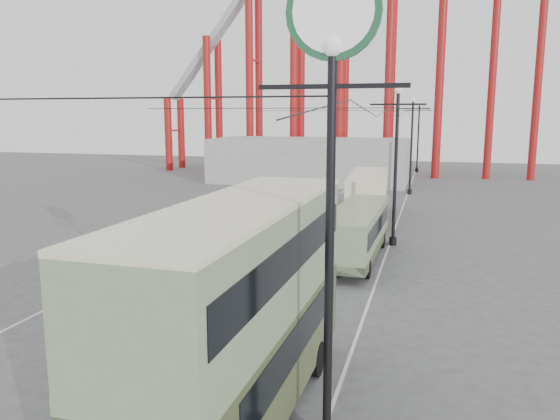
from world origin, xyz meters
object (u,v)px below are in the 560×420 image
(double_decker_bus, at_px, (243,302))
(lamp_post_near, at_px, (332,108))
(single_decker_green, at_px, (357,230))
(pedestrian, at_px, (258,256))
(single_decker_cream, at_px, (368,193))

(double_decker_bus, bearing_deg, lamp_post_near, -12.23)
(lamp_post_near, xyz_separation_m, single_decker_green, (-1.63, 17.13, -6.27))
(lamp_post_near, relative_size, pedestrian, 6.07)
(single_decker_green, relative_size, pedestrian, 5.64)
(double_decker_bus, xyz_separation_m, pedestrian, (-3.70, 12.65, -2.29))
(single_decker_cream, bearing_deg, double_decker_bus, -93.90)
(double_decker_bus, relative_size, single_decker_green, 1.06)
(double_decker_bus, bearing_deg, single_decker_green, 88.99)
(lamp_post_near, xyz_separation_m, single_decker_cream, (-2.46, 29.12, -5.96))
(pedestrian, bearing_deg, single_decker_cream, -142.02)
(single_decker_cream, relative_size, pedestrian, 6.21)
(single_decker_green, relative_size, single_decker_cream, 0.91)
(lamp_post_near, relative_size, single_decker_cream, 0.98)
(single_decker_cream, distance_m, pedestrian, 16.35)
(double_decker_bus, distance_m, pedestrian, 13.38)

